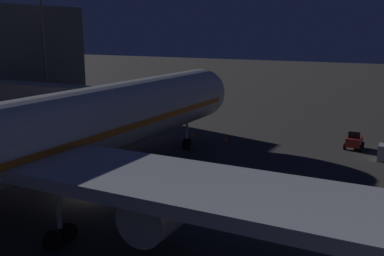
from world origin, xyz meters
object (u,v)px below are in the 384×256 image
traffic_cone_nose_port (226,138)px  traffic_cone_nose_starboard (193,134)px  apron_floodlight_mast (44,49)px  jet_bridge (55,97)px  baggage_tug_spare (354,142)px

traffic_cone_nose_port → traffic_cone_nose_starboard: 4.40m
apron_floodlight_mast → traffic_cone_nose_port: (-27.70, -0.22, -9.81)m
jet_bridge → baggage_tug_spare: 32.42m
baggage_tug_spare → traffic_cone_nose_starboard: (18.17, 3.12, -0.50)m
jet_bridge → apron_floodlight_mast: (13.34, -12.00, 4.38)m
apron_floodlight_mast → baggage_tug_spare: size_ratio=7.43×
baggage_tug_spare → traffic_cone_nose_starboard: size_ratio=4.24×
baggage_tug_spare → traffic_cone_nose_starboard: bearing=9.7°
apron_floodlight_mast → baggage_tug_spare: 42.63m
jet_bridge → traffic_cone_nose_port: 19.63m
apron_floodlight_mast → traffic_cone_nose_port: apron_floodlight_mast is taller
jet_bridge → traffic_cone_nose_port: bearing=-139.6°
traffic_cone_nose_port → traffic_cone_nose_starboard: bearing=0.0°
jet_bridge → traffic_cone_nose_starboard: (-9.96, -12.22, -5.43)m
apron_floodlight_mast → traffic_cone_nose_starboard: 25.28m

